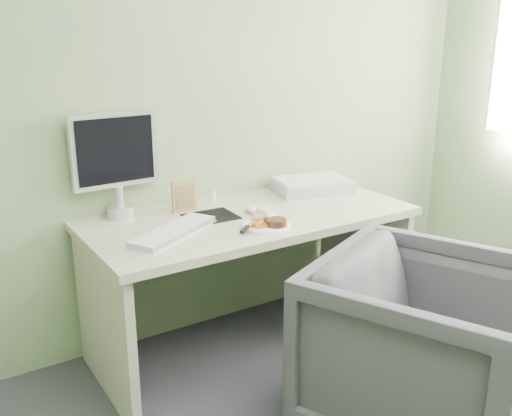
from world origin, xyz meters
TOP-DOWN VIEW (x-y plane):
  - wall_back at (0.00, 2.00)m, footprint 3.50×0.00m
  - desk at (0.00, 1.62)m, footprint 1.60×0.75m
  - plate at (-0.04, 1.42)m, footprint 0.23×0.23m
  - steak at (-0.01, 1.38)m, footprint 0.13×0.13m
  - potato_pile at (-0.02, 1.48)m, footprint 0.11×0.08m
  - carrot_heap at (-0.09, 1.41)m, footprint 0.06×0.06m
  - steak_knife at (-0.15, 1.40)m, footprint 0.18×0.15m
  - mousepad at (-0.18, 1.69)m, footprint 0.25×0.22m
  - keyboard at (-0.44, 1.55)m, footprint 0.48×0.35m
  - computer_mouse at (0.02, 1.64)m, footprint 0.08×0.11m
  - photo_frame at (-0.26, 1.83)m, footprint 0.13×0.02m
  - eyedrop_bottle at (-0.05, 1.91)m, footprint 0.03×0.03m
  - scanner at (0.51, 1.79)m, footprint 0.46×0.36m
  - monitor at (-0.55, 1.94)m, footprint 0.42×0.13m
  - desk_chair at (0.23, 0.70)m, footprint 1.06×1.07m

SIDE VIEW (x-z plane):
  - desk_chair at x=0.23m, z-range 0.00..0.75m
  - desk at x=0.00m, z-range 0.18..0.91m
  - mousepad at x=-0.18m, z-range 0.73..0.73m
  - plate at x=-0.04m, z-range 0.73..0.74m
  - keyboard at x=-0.44m, z-range 0.74..0.76m
  - computer_mouse at x=0.02m, z-range 0.73..0.77m
  - steak_knife at x=-0.15m, z-range 0.75..0.76m
  - steak at x=-0.01m, z-range 0.74..0.77m
  - carrot_heap at x=-0.09m, z-range 0.74..0.78m
  - scanner at x=0.51m, z-range 0.73..0.79m
  - eyedrop_bottle at x=-0.05m, z-range 0.73..0.80m
  - potato_pile at x=-0.02m, z-range 0.74..0.80m
  - photo_frame at x=-0.26m, z-range 0.73..0.89m
  - monitor at x=-0.55m, z-range 0.76..1.26m
  - wall_back at x=0.00m, z-range -0.40..3.10m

